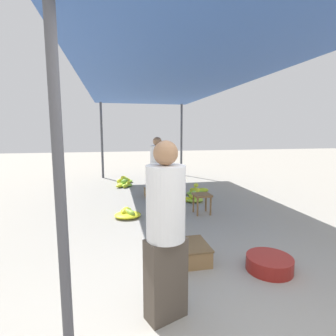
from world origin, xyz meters
The scene contains 17 objects.
canopy_post_front_left centered at (-1.46, 0.30, 1.33)m, with size 0.08×0.08×2.66m, color #4C4C51.
canopy_post_back_left centered at (-1.46, 7.95, 1.33)m, with size 0.08×0.08×2.66m, color #4C4C51.
canopy_post_back_right centered at (1.46, 7.95, 1.33)m, with size 0.08×0.08×2.66m, color #4C4C51.
canopy_tarp centered at (0.00, 4.12, 2.68)m, with size 3.31×8.05×0.04m, color #33569E.
vendor_foreground centered at (-0.65, 0.47, 0.83)m, with size 0.44×0.44×1.60m.
stool centered at (0.66, 3.26, 0.33)m, with size 0.34×0.34×0.41m.
basin_black centered at (0.73, 1.00, 0.09)m, with size 0.55×0.55×0.17m.
banana_pile_left_0 centered at (-0.84, 3.36, 0.07)m, with size 0.51×0.61×0.18m.
banana_pile_left_1 centered at (-0.74, 6.84, 0.07)m, with size 0.54×0.48×0.22m.
banana_pile_left_2 centered at (-0.77, 6.22, 0.07)m, with size 0.54×0.58×0.23m.
banana_pile_right_0 centered at (1.01, 6.88, 0.07)m, with size 0.58×0.70×0.20m.
banana_pile_right_1 centered at (0.75, 4.17, 0.09)m, with size 0.56×0.39×0.26m.
banana_pile_right_2 centered at (1.05, 4.78, 0.10)m, with size 0.63×0.47×0.31m.
banana_pile_right_3 centered at (0.80, 6.17, 0.08)m, with size 0.39×0.55×0.19m.
crate_near centered at (-0.09, 4.92, 0.10)m, with size 0.45×0.45×0.19m.
crate_mid centered at (-0.18, 1.42, 0.12)m, with size 0.54×0.54×0.23m.
shopper_walking_mid centered at (-0.08, 4.30, 0.80)m, with size 0.34×0.33×1.54m.
Camera 1 is at (-1.08, -1.65, 1.67)m, focal length 28.00 mm.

